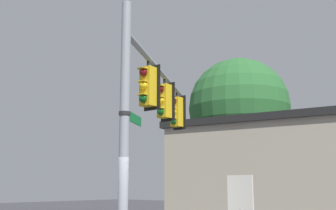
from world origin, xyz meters
TOP-DOWN VIEW (x-y plane):
  - signal_pole at (0.00, 0.00)m, footprint 0.22×0.22m
  - mast_arm at (1.53, -3.11)m, footprint 3.20×6.29m
  - traffic_light_nearest_pole at (0.86, -1.72)m, footprint 0.54×0.49m
  - traffic_light_mid_inner at (1.74, -3.52)m, footprint 0.54×0.49m
  - traffic_light_mid_outer at (2.62, -5.31)m, footprint 0.54×0.49m
  - street_name_sign at (0.19, -0.38)m, footprint 0.70×1.28m
  - storefront_building at (1.53, -11.98)m, footprint 9.64×8.93m
  - tree_by_storefront at (3.32, -11.19)m, footprint 4.80×4.80m
  - historical_marker at (-1.81, -1.71)m, footprint 0.60×0.08m

SIDE VIEW (x-z plane):
  - historical_marker at x=-1.81m, z-range 0.34..2.47m
  - storefront_building at x=1.53m, z-range 0.01..4.71m
  - signal_pole at x=0.00m, z-range 0.00..6.00m
  - street_name_sign at x=0.19m, z-range 3.33..3.55m
  - traffic_light_nearest_pole at x=0.86m, z-range 3.83..5.15m
  - traffic_light_mid_inner at x=1.74m, z-range 3.83..5.15m
  - traffic_light_mid_outer at x=2.62m, z-range 3.83..5.15m
  - mast_arm at x=1.53m, z-range 5.19..5.34m
  - tree_by_storefront at x=3.32m, z-range 1.56..9.51m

